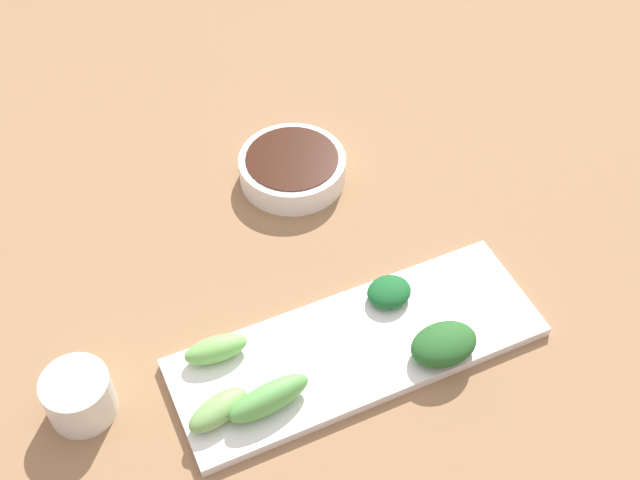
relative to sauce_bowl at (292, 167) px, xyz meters
name	(u,v)px	position (x,y,z in m)	size (l,w,h in m)	color
tabletop	(317,288)	(0.16, -0.04, -0.03)	(2.10, 2.10, 0.02)	#8F6A48
sauce_bowl	(292,167)	(0.00, 0.00, 0.00)	(0.13, 0.13, 0.03)	white
serving_plate	(353,349)	(0.26, -0.04, -0.01)	(0.13, 0.38, 0.01)	white
broccoli_leafy_0	(444,344)	(0.30, 0.03, 0.01)	(0.05, 0.07, 0.03)	#255C25
broccoli_stalk_1	(218,410)	(0.28, -0.20, 0.00)	(0.03, 0.07, 0.02)	#78AE5B
broccoli_stalk_2	(269,398)	(0.29, -0.15, 0.01)	(0.03, 0.09, 0.03)	#5EAC50
broccoli_leafy_3	(389,292)	(0.22, 0.02, 0.00)	(0.04, 0.05, 0.02)	#175B28
broccoli_stalk_4	(216,349)	(0.21, -0.17, 0.01)	(0.03, 0.06, 0.02)	#75BC58
tea_cup	(79,396)	(0.21, -0.31, 0.01)	(0.07, 0.07, 0.05)	white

